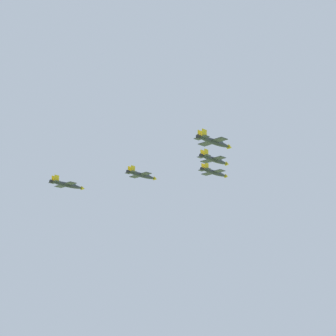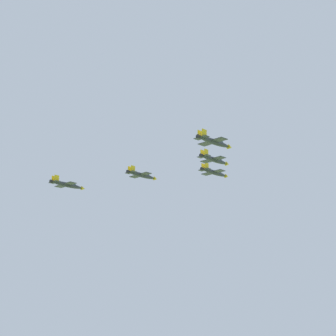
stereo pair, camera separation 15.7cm
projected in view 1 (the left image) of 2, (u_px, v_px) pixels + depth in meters
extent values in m
ellipsoid|color=#2D3338|center=(214.00, 173.00, 243.37)|extent=(12.39, 3.02, 1.58)
cone|color=gold|center=(227.00, 176.00, 248.12)|extent=(1.73, 1.52, 1.34)
ellipsoid|color=#334751|center=(219.00, 172.00, 245.41)|extent=(2.23, 1.43, 0.92)
cube|color=#2D3338|center=(213.00, 172.00, 242.92)|extent=(3.83, 9.05, 0.16)
cube|color=gold|center=(205.00, 174.00, 245.54)|extent=(2.58, 0.91, 0.19)
cube|color=gold|center=(222.00, 170.00, 240.31)|extent=(2.58, 0.91, 0.19)
cube|color=#2D3338|center=(205.00, 170.00, 239.78)|extent=(2.42, 4.41, 0.16)
cube|color=gold|center=(203.00, 167.00, 240.80)|extent=(1.77, 0.42, 2.28)
cube|color=gold|center=(207.00, 166.00, 239.75)|extent=(1.77, 0.42, 2.28)
cylinder|color=black|center=(202.00, 169.00, 238.86)|extent=(1.00, 1.20, 1.11)
ellipsoid|color=#2D3338|center=(142.00, 175.00, 240.58)|extent=(12.08, 3.19, 1.54)
cone|color=gold|center=(156.00, 179.00, 245.13)|extent=(1.71, 1.51, 1.31)
ellipsoid|color=#334751|center=(147.00, 175.00, 242.54)|extent=(2.19, 1.43, 0.90)
cube|color=#2D3338|center=(140.00, 175.00, 240.15)|extent=(3.90, 8.86, 0.15)
cube|color=gold|center=(133.00, 177.00, 242.76)|extent=(2.52, 0.93, 0.18)
cube|color=gold|center=(148.00, 173.00, 237.56)|extent=(2.52, 0.93, 0.18)
cube|color=#2D3338|center=(131.00, 172.00, 237.15)|extent=(2.43, 4.33, 0.15)
cube|color=gold|center=(130.00, 170.00, 238.15)|extent=(1.72, 0.44, 2.23)
cube|color=gold|center=(133.00, 169.00, 237.11)|extent=(1.72, 0.44, 2.23)
cylinder|color=black|center=(128.00, 172.00, 236.27)|extent=(1.00, 1.19, 1.08)
ellipsoid|color=#2D3338|center=(214.00, 160.00, 218.26)|extent=(11.92, 2.84, 1.52)
cone|color=gold|center=(227.00, 164.00, 222.86)|extent=(1.66, 1.45, 1.29)
ellipsoid|color=#334751|center=(219.00, 160.00, 220.23)|extent=(2.14, 1.36, 0.89)
cube|color=#2D3338|center=(213.00, 160.00, 217.82)|extent=(3.63, 8.69, 0.15)
cube|color=gold|center=(204.00, 162.00, 220.33)|extent=(2.48, 0.86, 0.18)
cube|color=gold|center=(223.00, 157.00, 215.33)|extent=(2.48, 0.86, 0.18)
cube|color=#2D3338|center=(204.00, 156.00, 214.79)|extent=(2.30, 4.24, 0.15)
cube|color=gold|center=(202.00, 154.00, 215.76)|extent=(1.70, 0.39, 2.20)
cube|color=gold|center=(206.00, 153.00, 214.76)|extent=(1.70, 0.39, 2.20)
cylinder|color=black|center=(201.00, 155.00, 213.89)|extent=(0.96, 1.15, 1.06)
ellipsoid|color=#2D3338|center=(67.00, 185.00, 237.10)|extent=(12.45, 3.39, 1.59)
cone|color=gold|center=(83.00, 188.00, 241.74)|extent=(1.77, 1.57, 1.35)
ellipsoid|color=#334751|center=(74.00, 185.00, 239.10)|extent=(2.27, 1.49, 0.93)
cube|color=#2D3338|center=(66.00, 185.00, 236.66)|extent=(4.09, 9.14, 0.16)
cube|color=gold|center=(59.00, 187.00, 239.38)|extent=(2.60, 0.99, 0.19)
cube|color=gold|center=(73.00, 182.00, 233.96)|extent=(2.60, 0.99, 0.19)
cube|color=#2D3338|center=(55.00, 182.00, 233.60)|extent=(2.54, 4.48, 0.16)
cube|color=gold|center=(54.00, 179.00, 234.63)|extent=(1.78, 0.47, 2.29)
cube|color=gold|center=(57.00, 178.00, 233.55)|extent=(1.78, 0.47, 2.29)
cylinder|color=black|center=(51.00, 181.00, 232.69)|extent=(1.04, 1.23, 1.11)
ellipsoid|color=#2D3338|center=(214.00, 142.00, 193.29)|extent=(12.33, 3.28, 1.57)
cone|color=gold|center=(230.00, 147.00, 197.92)|extent=(1.74, 1.54, 1.34)
ellipsoid|color=#334751|center=(220.00, 142.00, 195.28)|extent=(2.24, 1.46, 0.92)
cube|color=#2D3338|center=(213.00, 142.00, 192.85)|extent=(4.00, 9.04, 0.16)
cube|color=gold|center=(202.00, 145.00, 195.52)|extent=(2.58, 0.96, 0.19)
cube|color=gold|center=(224.00, 138.00, 190.20)|extent=(2.58, 0.96, 0.19)
cube|color=#2D3338|center=(202.00, 138.00, 189.80)|extent=(2.49, 4.42, 0.16)
cube|color=gold|center=(200.00, 135.00, 190.82)|extent=(1.76, 0.45, 2.27)
cube|color=gold|center=(204.00, 133.00, 189.75)|extent=(1.76, 0.45, 2.27)
cylinder|color=black|center=(198.00, 137.00, 188.90)|extent=(1.02, 1.21, 1.10)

